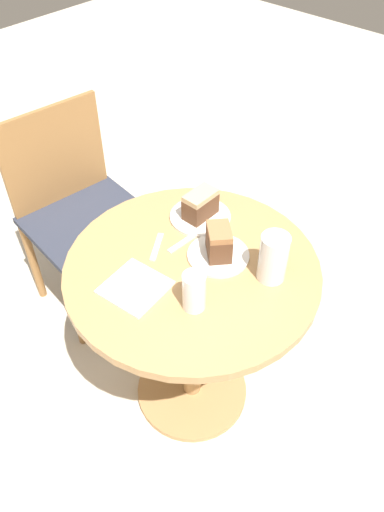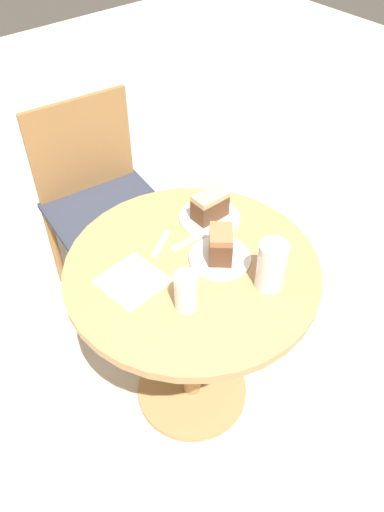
# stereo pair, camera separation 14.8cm
# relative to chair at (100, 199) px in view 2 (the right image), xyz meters

# --- Properties ---
(ground_plane) EXTENTS (8.00, 8.00, 0.00)m
(ground_plane) POSITION_rel_chair_xyz_m (-0.10, -0.74, -0.48)
(ground_plane) COLOR beige
(table) EXTENTS (0.78, 0.78, 0.72)m
(table) POSITION_rel_chair_xyz_m (-0.10, -0.74, 0.06)
(table) COLOR tan
(table) RESTS_ON ground_plane
(chair) EXTENTS (0.51, 0.45, 0.89)m
(chair) POSITION_rel_chair_xyz_m (0.00, 0.00, 0.00)
(chair) COLOR olive
(chair) RESTS_ON ground_plane
(plate_near) EXTENTS (0.19, 0.19, 0.01)m
(plate_near) POSITION_rel_chair_xyz_m (-0.02, -0.77, 0.24)
(plate_near) COLOR silver
(plate_near) RESTS_ON table
(plate_far) EXTENTS (0.20, 0.20, 0.01)m
(plate_far) POSITION_rel_chair_xyz_m (0.08, -0.61, 0.24)
(plate_far) COLOR silver
(plate_far) RESTS_ON table
(cake_slice_near) EXTENTS (0.12, 0.12, 0.10)m
(cake_slice_near) POSITION_rel_chair_xyz_m (-0.02, -0.77, 0.30)
(cake_slice_near) COLOR brown
(cake_slice_near) RESTS_ON plate_near
(cake_slice_far) EXTENTS (0.11, 0.07, 0.09)m
(cake_slice_far) POSITION_rel_chair_xyz_m (0.08, -0.61, 0.29)
(cake_slice_far) COLOR brown
(cake_slice_far) RESTS_ON plate_far
(glass_lemonade) EXTENTS (0.08, 0.08, 0.15)m
(glass_lemonade) POSITION_rel_chair_xyz_m (0.02, -0.94, 0.31)
(glass_lemonade) COLOR silver
(glass_lemonade) RESTS_ON table
(glass_water) EXTENTS (0.06, 0.06, 0.12)m
(glass_water) POSITION_rel_chair_xyz_m (-0.21, -0.85, 0.29)
(glass_water) COLOR silver
(glass_water) RESTS_ON table
(napkin_stack) EXTENTS (0.18, 0.18, 0.01)m
(napkin_stack) POSITION_rel_chair_xyz_m (-0.28, -0.68, 0.24)
(napkin_stack) COLOR white
(napkin_stack) RESTS_ON table
(fork) EXTENTS (0.16, 0.03, 0.00)m
(fork) POSITION_rel_chair_xyz_m (-0.02, -0.65, 0.24)
(fork) COLOR silver
(fork) RESTS_ON table
(spoon) EXTENTS (0.11, 0.08, 0.00)m
(spoon) POSITION_rel_chair_xyz_m (-0.12, -0.60, 0.24)
(spoon) COLOR silver
(spoon) RESTS_ON table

